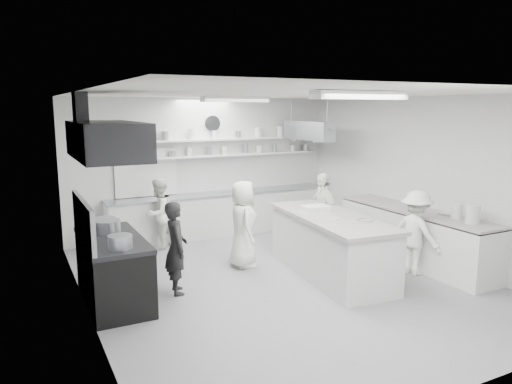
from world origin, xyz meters
name	(u,v)px	position (x,y,z in m)	size (l,w,h in m)	color
floor	(283,282)	(0.00, 0.00, -0.01)	(6.00, 7.00, 0.02)	gray
ceiling	(284,93)	(0.00, 0.00, 3.01)	(6.00, 7.00, 0.02)	silver
wall_back	(204,167)	(0.00, 3.50, 1.50)	(6.00, 0.04, 3.00)	silver
wall_front	(470,247)	(0.00, -3.50, 1.50)	(6.00, 0.04, 3.00)	silver
wall_left	(84,208)	(-3.00, 0.00, 1.50)	(0.04, 7.00, 3.00)	silver
wall_right	(423,178)	(3.00, 0.00, 1.50)	(0.04, 7.00, 3.00)	silver
stove	(114,272)	(-2.60, 0.40, 0.45)	(0.80, 1.80, 0.90)	black
exhaust_hood	(107,140)	(-2.60, 0.40, 2.35)	(0.85, 2.00, 0.50)	black
back_counter	(222,214)	(0.30, 3.20, 0.46)	(5.00, 0.60, 0.92)	silver
shelf_lower	(235,155)	(0.70, 3.37, 1.75)	(4.20, 0.26, 0.04)	silver
shelf_upper	(235,139)	(0.70, 3.37, 2.10)	(4.20, 0.26, 0.04)	silver
pass_through_window	(146,173)	(-1.30, 3.48, 1.45)	(1.30, 0.04, 1.00)	black
wall_clock	(212,123)	(0.20, 3.46, 2.45)	(0.32, 0.32, 0.05)	silver
right_counter	(414,237)	(2.65, -0.20, 0.47)	(0.74, 3.30, 0.94)	silver
pot_rack	(308,130)	(2.00, 2.40, 2.30)	(0.30, 1.60, 0.40)	#9DA1A8
light_fixture_front	(360,95)	(0.00, -1.80, 2.94)	(1.30, 0.25, 0.10)	silver
light_fixture_rear	(235,99)	(0.00, 1.80, 2.94)	(1.30, 0.25, 0.10)	silver
prep_island	(331,247)	(0.88, -0.09, 0.49)	(0.99, 2.65, 0.98)	silver
stove_pot	(107,228)	(-2.60, 0.73, 1.03)	(0.39, 0.39, 0.24)	#9DA1A8
cook_stove	(176,248)	(-1.68, 0.31, 0.71)	(0.52, 0.34, 1.42)	black
cook_back	(159,214)	(-1.25, 2.76, 0.71)	(0.69, 0.54, 1.42)	white
cook_island_left	(243,224)	(-0.24, 1.00, 0.77)	(0.75, 0.49, 1.54)	white
cook_island_right	(323,214)	(1.43, 0.95, 0.79)	(0.93, 0.39, 1.58)	white
cook_right	(416,233)	(2.18, -0.69, 0.72)	(0.93, 0.53, 1.43)	white
bowl_island_a	(365,222)	(1.15, -0.62, 1.01)	(0.24, 0.24, 0.06)	#9DA1A8
bowl_island_b	(333,220)	(0.75, -0.30, 1.01)	(0.19, 0.19, 0.06)	silver
bowl_right	(447,215)	(2.83, -0.74, 0.97)	(0.26, 0.26, 0.06)	silver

